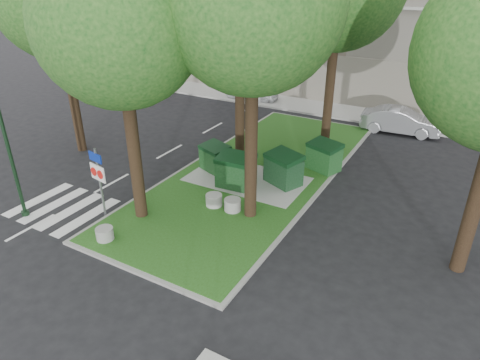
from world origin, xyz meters
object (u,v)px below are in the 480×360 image
Objects in this scene: dumpster_c at (283,169)px; bollard_right at (233,205)px; dumpster_a at (215,158)px; litter_bin at (318,159)px; tree_median_mid at (242,3)px; car_silver at (400,121)px; tree_median_near_left at (120,6)px; dumpster_d at (324,156)px; street_lamp at (5,134)px; car_white at (253,92)px; bollard_mid at (214,200)px; traffic_sign_pole at (99,174)px; dumpster_b at (236,171)px; bollard_left at (105,234)px.

bollard_right is (-0.72, -2.98, -0.44)m from dumpster_c.
dumpster_a is 4.73m from litter_bin.
tree_median_mid reaches higher than car_silver.
tree_median_near_left is 10.58m from dumpster_d.
street_lamp is (-6.67, -3.99, 2.88)m from bollard_right.
car_silver is at bearing -105.42° from car_white.
bollard_mid is 4.32m from traffic_sign_pole.
traffic_sign_pole is at bearing -130.95° from dumpster_b.
dumpster_b reaches higher than dumpster_a.
traffic_sign_pole reaches higher than bollard_right.
bollard_left is 17.81m from car_white.
dumpster_b reaches higher than dumpster_d.
street_lamp is at bearing -146.06° from bollard_mid.
dumpster_d is 9.99m from bollard_left.
dumpster_a is (0.21, 4.56, -6.60)m from tree_median_near_left.
dumpster_c is at bearing 62.59° from bollard_left.
dumpster_a is at bearing 141.24° from car_silver.
street_lamp is 3.35m from traffic_sign_pole.
dumpster_b reaches higher than bollard_mid.
dumpster_d is at bearing 71.40° from bollard_right.
litter_bin is (0.63, 2.45, -0.36)m from dumpster_c.
dumpster_b is 2.75× the size of bollard_left.
bollard_mid is at bearing 62.19° from bollard_left.
bollard_mid is 1.02× the size of litter_bin.
dumpster_d is (4.21, 2.47, 0.04)m from dumpster_a.
dumpster_c is at bearing -104.51° from litter_bin.
litter_bin is 0.17× the size of car_white.
tree_median_mid reaches higher than bollard_left.
litter_bin is at bearing 65.81° from bollard_left.
tree_median_near_left reaches higher than dumpster_d.
dumpster_b is 13.12m from car_white.
tree_median_near_left reaches higher than bollard_right.
dumpster_c is at bearing 156.46° from car_silver.
dumpster_b is at bearing -119.35° from dumpster_c.
bollard_left is 2.26m from traffic_sign_pole.
bollard_right is at bearing 157.57° from car_silver.
dumpster_a is 8.26m from street_lamp.
dumpster_d is at bearing 7.66° from tree_median_mid.
dumpster_a is 2.68× the size of bollard_left.
street_lamp reaches higher than car_white.
traffic_sign_pole is 16.53m from car_silver.
tree_median_mid is 6.35× the size of dumpster_a.
traffic_sign_pole is 0.64× the size of car_silver.
bollard_right is 0.18× the size of car_white.
bollard_mid is at bearing -163.99° from car_white.
litter_bin is at bearing -142.89° from car_white.
bollard_mid is 0.12× the size of street_lamp.
bollard_right reaches higher than bollard_left.
tree_median_near_left is at bearing 150.03° from car_silver.
litter_bin is (3.54, 0.82, -6.55)m from tree_median_mid.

